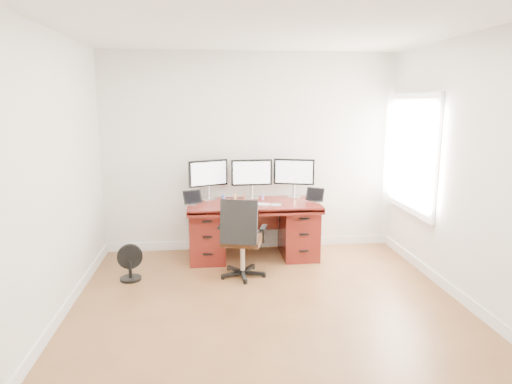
{
  "coord_description": "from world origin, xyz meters",
  "views": [
    {
      "loc": [
        -0.57,
        -3.96,
        2.04
      ],
      "look_at": [
        0.0,
        1.5,
        0.95
      ],
      "focal_mm": 32.0,
      "sensor_mm": 36.0,
      "label": 1
    }
  ],
  "objects": [
    {
      "name": "figurine_blue",
      "position": [
        -0.39,
        1.95,
        0.8
      ],
      "size": [
        0.04,
        0.04,
        0.09
      ],
      "color": "#4568D8",
      "rests_on": "desk"
    },
    {
      "name": "back_wall",
      "position": [
        0.0,
        2.25,
        1.35
      ],
      "size": [
        4.0,
        0.1,
        2.7
      ],
      "primitive_type": "cube",
      "color": "white",
      "rests_on": "ground"
    },
    {
      "name": "tablet_left",
      "position": [
        -0.79,
        1.75,
        0.84
      ],
      "size": [
        0.25,
        0.16,
        0.19
      ],
      "rotation": [
        0.0,
        0.0,
        0.42
      ],
      "color": "silver",
      "rests_on": "desk"
    },
    {
      "name": "keyboard",
      "position": [
        0.06,
        1.66,
        0.76
      ],
      "size": [
        0.29,
        0.19,
        0.01
      ],
      "primitive_type": "cube",
      "rotation": [
        0.0,
        0.0,
        -0.33
      ],
      "color": "silver",
      "rests_on": "desk"
    },
    {
      "name": "trackpad",
      "position": [
        0.27,
        1.62,
        0.76
      ],
      "size": [
        0.16,
        0.16,
        0.01
      ],
      "primitive_type": "cube",
      "rotation": [
        0.0,
        0.0,
        -0.29
      ],
      "color": "silver",
      "rests_on": "desk"
    },
    {
      "name": "monitor_center",
      "position": [
        0.0,
        2.07,
        1.09
      ],
      "size": [
        0.55,
        0.15,
        0.53
      ],
      "rotation": [
        0.0,
        0.0,
        0.03
      ],
      "color": "silver",
      "rests_on": "desk"
    },
    {
      "name": "figurine_brown",
      "position": [
        -0.11,
        1.95,
        0.8
      ],
      "size": [
        0.04,
        0.04,
        0.09
      ],
      "color": "brown",
      "rests_on": "desk"
    },
    {
      "name": "monitor_right",
      "position": [
        0.58,
        2.07,
        1.09
      ],
      "size": [
        0.54,
        0.19,
        0.53
      ],
      "rotation": [
        0.0,
        0.0,
        -0.29
      ],
      "color": "silver",
      "rests_on": "desk"
    },
    {
      "name": "ground",
      "position": [
        0.0,
        0.0,
        0.0
      ],
      "size": [
        4.5,
        4.5,
        0.0
      ],
      "primitive_type": "plane",
      "color": "brown",
      "rests_on": "ground"
    },
    {
      "name": "right_wall",
      "position": [
        2.0,
        0.11,
        1.35
      ],
      "size": [
        0.1,
        4.5,
        2.7
      ],
      "color": "white",
      "rests_on": "ground"
    },
    {
      "name": "phone",
      "position": [
        0.01,
        1.74,
        0.76
      ],
      "size": [
        0.13,
        0.07,
        0.01
      ],
      "primitive_type": "cube",
      "rotation": [
        0.0,
        0.0,
        -0.07
      ],
      "color": "black",
      "rests_on": "desk"
    },
    {
      "name": "tablet_right",
      "position": [
        0.8,
        1.75,
        0.84
      ],
      "size": [
        0.24,
        0.19,
        0.19
      ],
      "rotation": [
        0.0,
        0.0,
        -0.6
      ],
      "color": "silver",
      "rests_on": "desk"
    },
    {
      "name": "floor_fan",
      "position": [
        -1.5,
        1.17,
        0.21
      ],
      "size": [
        0.29,
        0.25,
        0.42
      ],
      "rotation": [
        0.0,
        0.0,
        0.16
      ],
      "color": "black",
      "rests_on": "ground"
    },
    {
      "name": "drawing_tablet",
      "position": [
        -0.28,
        1.62,
        0.76
      ],
      "size": [
        0.24,
        0.17,
        0.01
      ],
      "primitive_type": "cube",
      "rotation": [
        0.0,
        0.0,
        0.16
      ],
      "color": "black",
      "rests_on": "desk"
    },
    {
      "name": "figurine_orange",
      "position": [
        -0.23,
        1.95,
        0.8
      ],
      "size": [
        0.04,
        0.04,
        0.09
      ],
      "color": "#F6B54B",
      "rests_on": "desk"
    },
    {
      "name": "desk",
      "position": [
        0.0,
        1.83,
        0.4
      ],
      "size": [
        1.7,
        0.8,
        0.75
      ],
      "color": "#5C1712",
      "rests_on": "ground"
    },
    {
      "name": "monitor_left",
      "position": [
        -0.58,
        2.07,
        1.09
      ],
      "size": [
        0.52,
        0.26,
        0.53
      ],
      "rotation": [
        0.0,
        0.0,
        0.42
      ],
      "color": "silver",
      "rests_on": "desk"
    },
    {
      "name": "figurine_purple",
      "position": [
        0.14,
        1.95,
        0.8
      ],
      "size": [
        0.04,
        0.04,
        0.09
      ],
      "color": "#9476DB",
      "rests_on": "desk"
    },
    {
      "name": "office_chair",
      "position": [
        -0.21,
        1.12,
        0.32
      ],
      "size": [
        0.63,
        0.63,
        0.97
      ],
      "rotation": [
        0.0,
        0.0,
        -0.28
      ],
      "color": "black",
      "rests_on": "ground"
    }
  ]
}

